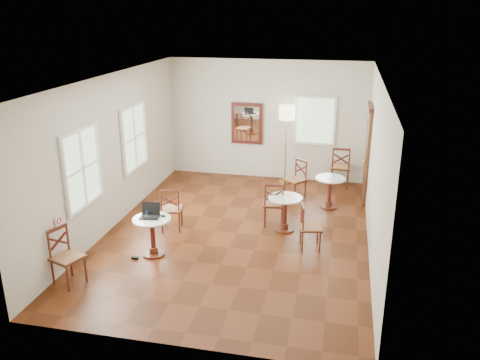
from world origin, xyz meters
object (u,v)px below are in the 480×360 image
(chair_mid_a, at_px, (274,203))
(water_glass, at_px, (146,218))
(cafe_table_mid, at_px, (285,210))
(chair_near_b, at_px, (66,257))
(chair_back_a, at_px, (340,167))
(mouse, at_px, (163,216))
(chair_near_a, at_px, (171,209))
(power_adapter, at_px, (135,258))
(floor_lamp, at_px, (287,118))
(cafe_table_back, at_px, (330,189))
(chair_mid_b, at_px, (309,227))
(laptop, at_px, (150,213))
(chair_back_b, at_px, (296,179))
(cafe_table_near, at_px, (153,232))
(navy_mug, at_px, (148,213))

(chair_mid_a, distance_m, water_glass, 2.70)
(cafe_table_mid, relative_size, chair_mid_a, 0.77)
(chair_near_b, bearing_deg, chair_back_a, -16.21)
(chair_near_b, distance_m, water_glass, 1.44)
(chair_back_a, xyz_separation_m, mouse, (-2.98, -4.24, 0.22))
(chair_near_a, relative_size, power_adapter, 8.13)
(chair_near_a, xyz_separation_m, water_glass, (-0.03, -1.18, 0.31))
(chair_near_b, bearing_deg, power_adapter, -15.73)
(power_adapter, bearing_deg, water_glass, 29.95)
(chair_back_a, height_order, floor_lamp, floor_lamp)
(power_adapter, bearing_deg, cafe_table_back, 44.02)
(chair_near_a, bearing_deg, chair_mid_b, 164.48)
(chair_mid_a, distance_m, mouse, 2.39)
(chair_back_a, height_order, laptop, chair_back_a)
(cafe_table_back, height_order, mouse, mouse)
(chair_mid_b, height_order, laptop, laptop)
(chair_near_a, height_order, chair_mid_a, chair_mid_a)
(chair_back_b, distance_m, floor_lamp, 1.61)
(chair_back_b, distance_m, mouse, 3.82)
(water_glass, bearing_deg, chair_back_a, 54.06)
(chair_near_b, height_order, chair_mid_b, chair_near_b)
(cafe_table_mid, height_order, chair_mid_a, chair_mid_a)
(chair_near_a, bearing_deg, power_adapter, 69.12)
(cafe_table_near, bearing_deg, chair_near_a, 91.99)
(cafe_table_back, xyz_separation_m, chair_back_b, (-0.78, 0.45, 0.02))
(chair_mid_b, distance_m, water_glass, 2.92)
(chair_near_a, bearing_deg, water_glass, 78.03)
(cafe_table_back, height_order, laptop, laptop)
(cafe_table_near, bearing_deg, chair_back_a, 54.03)
(chair_near_a, bearing_deg, chair_near_b, 56.73)
(chair_near_b, xyz_separation_m, water_glass, (0.91, 1.08, 0.29))
(laptop, distance_m, mouse, 0.23)
(chair_back_b, distance_m, navy_mug, 3.96)
(mouse, bearing_deg, power_adapter, -132.04)
(cafe_table_mid, relative_size, water_glass, 7.08)
(chair_back_a, bearing_deg, chair_near_b, 53.62)
(cafe_table_mid, distance_m, navy_mug, 2.67)
(laptop, bearing_deg, chair_mid_a, 33.81)
(laptop, bearing_deg, chair_back_b, 48.99)
(chair_near_b, xyz_separation_m, floor_lamp, (2.77, 5.51, 1.19))
(cafe_table_mid, distance_m, laptop, 2.65)
(chair_mid_b, bearing_deg, chair_near_b, 107.72)
(cafe_table_mid, height_order, chair_near_a, chair_near_a)
(chair_near_b, distance_m, chair_back_a, 6.89)
(chair_near_a, height_order, chair_near_b, chair_near_b)
(navy_mug, bearing_deg, power_adapter, -113.69)
(chair_near_b, bearing_deg, navy_mug, -12.69)
(cafe_table_back, xyz_separation_m, chair_near_b, (-3.93, -4.08, 0.04))
(floor_lamp, xyz_separation_m, water_glass, (-1.86, -4.43, -0.90))
(floor_lamp, xyz_separation_m, mouse, (-1.63, -4.23, -0.93))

